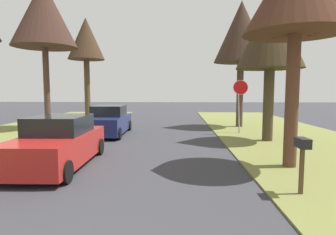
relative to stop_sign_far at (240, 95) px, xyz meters
name	(u,v)px	position (x,y,z in m)	size (l,w,h in m)	color
stop_sign_far	(240,95)	(0.00, 0.00, 0.00)	(0.82, 0.70, 2.92)	#9EA0A5
street_tree_right_mid_b	(271,32)	(0.82, -2.30, 2.87)	(3.05, 3.05, 6.78)	#453B26
street_tree_right_far	(241,33)	(0.63, 2.99, 3.93)	(3.44, 3.44, 8.04)	#46352A
street_tree_left_mid_b	(44,15)	(-11.38, 1.29, 4.73)	(3.79, 3.79, 8.83)	#4C342C
street_tree_left_far	(86,40)	(-11.15, 8.13, 4.45)	(3.04, 3.04, 8.43)	#4B3928
parked_sedan_red	(58,143)	(-7.11, -6.95, -1.43)	(2.04, 4.44, 1.57)	red
parked_sedan_navy	(109,121)	(-7.17, -0.46, -1.43)	(2.04, 4.44, 1.57)	navy
curbside_mailbox	(302,150)	(-0.57, -9.24, -1.10)	(0.22, 0.44, 1.27)	brown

